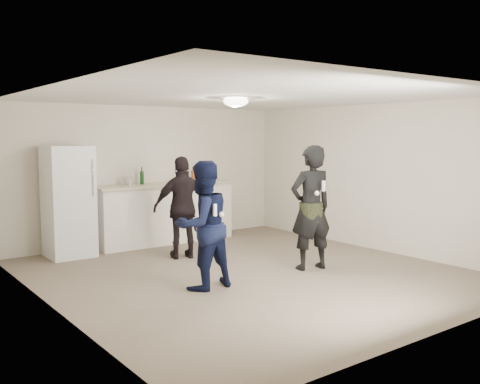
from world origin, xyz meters
TOP-DOWN VIEW (x-y plane):
  - floor at (0.00, 0.00)m, footprint 6.00×6.00m
  - ceiling at (0.00, 0.00)m, footprint 6.00×6.00m
  - wall_back at (0.00, 3.00)m, footprint 6.00×0.00m
  - wall_front at (0.00, -3.00)m, footprint 6.00×0.00m
  - wall_left at (-2.75, 0.00)m, footprint 0.00×6.00m
  - wall_right at (2.75, 0.00)m, footprint 0.00×6.00m
  - counter at (0.13, 2.67)m, footprint 2.60×0.56m
  - counter_top at (0.13, 2.67)m, footprint 2.68×0.64m
  - fridge at (-1.68, 2.60)m, footprint 0.70×0.70m
  - fridge_handle at (-1.40, 2.23)m, footprint 0.02×0.02m
  - ceiling_dome at (0.00, 0.30)m, footprint 0.36×0.36m
  - shaker at (-0.57, 2.66)m, footprint 0.08×0.08m
  - man at (-0.95, -0.27)m, footprint 0.85×0.69m
  - woman at (0.87, -0.36)m, footprint 0.74×0.56m
  - camo_shorts at (0.87, -0.36)m, footprint 0.34×0.34m
  - spectator at (-0.25, 1.38)m, footprint 1.04×0.69m
  - remote_man at (-0.95, -0.55)m, footprint 0.04×0.04m
  - nunchuk_man at (-0.83, -0.52)m, footprint 0.07×0.07m
  - remote_woman at (0.87, -0.61)m, footprint 0.04×0.04m
  - nunchuk_woman at (0.77, -0.58)m, footprint 0.07×0.07m
  - bottle_cluster at (0.20, 2.78)m, footprint 1.44×0.16m

SIDE VIEW (x-z plane):
  - floor at x=0.00m, z-range 0.00..0.00m
  - counter at x=0.13m, z-range 0.00..1.05m
  - spectator at x=-0.25m, z-range 0.00..1.64m
  - man at x=-0.95m, z-range 0.00..1.64m
  - camo_shorts at x=0.87m, z-range 0.71..0.99m
  - fridge at x=-1.68m, z-range 0.00..1.80m
  - woman at x=0.87m, z-range 0.00..1.82m
  - nunchuk_man at x=-0.83m, z-range 0.95..1.01m
  - remote_man at x=-0.95m, z-range 0.98..1.12m
  - counter_top at x=0.13m, z-range 1.05..1.09m
  - nunchuk_woman at x=0.77m, z-range 1.11..1.18m
  - shaker at x=-0.57m, z-range 1.09..1.26m
  - bottle_cluster at x=0.20m, z-range 1.08..1.31m
  - wall_back at x=0.00m, z-range -1.75..4.25m
  - wall_front at x=0.00m, z-range -1.75..4.25m
  - wall_left at x=-2.75m, z-range -1.75..4.25m
  - wall_right at x=2.75m, z-range -1.75..4.25m
  - remote_woman at x=0.87m, z-range 1.18..1.32m
  - fridge_handle at x=-1.40m, z-range 1.00..1.60m
  - ceiling_dome at x=0.00m, z-range 2.37..2.53m
  - ceiling at x=0.00m, z-range 2.50..2.50m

